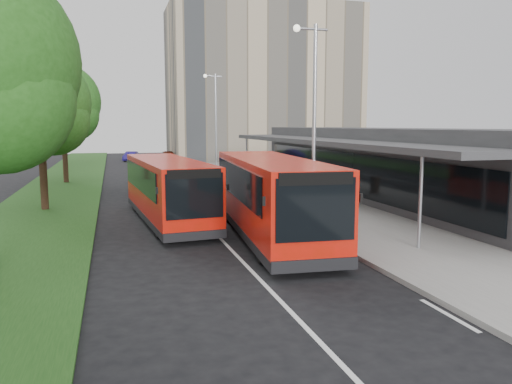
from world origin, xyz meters
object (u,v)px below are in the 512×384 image
litter_bin (285,188)px  car_far (131,156)px  bus_main (271,197)px  lamp_post_far (215,118)px  lamp_post_near (312,112)px  bus_second (168,190)px  car_near (168,156)px  bollard (237,173)px  tree_far (62,106)px  tree_mid (39,109)px

litter_bin → car_far: bearing=102.3°
bus_main → litter_bin: bus_main is taller
litter_bin → lamp_post_far: bearing=96.7°
lamp_post_near → bus_second: lamp_post_near is taller
bus_second → bus_main: bearing=-56.7°
bus_second → lamp_post_far: bearing=67.1°
bus_second → car_far: bus_second is taller
car_near → bollard: bearing=-75.4°
lamp_post_near → bollard: (1.08, 17.03, -4.13)m
tree_far → bus_second: (5.53, -16.44, -4.09)m
tree_far → car_near: tree_far is taller
bus_main → car_far: 42.60m
lamp_post_near → tree_mid: bearing=147.6°
tree_far → lamp_post_far: size_ratio=1.06×
bollard → bus_main: bearing=-100.2°
tree_far → lamp_post_near: tree_far is taller
bus_main → car_far: bearing=99.1°
lamp_post_far → litter_bin: size_ratio=8.37×
litter_bin → car_far: (-7.26, 33.37, -0.07)m
lamp_post_far → litter_bin: 13.25m
litter_bin → bus_main: bearing=-112.4°
tree_mid → car_far: bearing=81.0°
tree_far → car_near: bearing=63.1°
tree_far → lamp_post_far: 11.19m
car_far → bus_second: bearing=-72.9°
tree_far → lamp_post_near: size_ratio=1.06×
lamp_post_near → lamp_post_far: bearing=90.0°
litter_bin → car_near: (-3.35, 29.82, 0.05)m
tree_mid → bus_second: (5.53, -4.44, -3.56)m
car_near → car_far: car_near is taller
tree_far → bollard: tree_far is taller
lamp_post_far → bus_main: lamp_post_far is taller
lamp_post_near → car_far: bearing=98.1°
bollard → lamp_post_far: bearing=110.0°
lamp_post_near → bollard: bearing=86.4°
tree_mid → litter_bin: 13.33m
bollard → car_far: bearing=106.1°
bus_main → lamp_post_far: bearing=88.4°
lamp_post_far → tree_mid: bearing=-130.7°
lamp_post_far → litter_bin: bearing=-83.3°
lamp_post_near → bollard: size_ratio=9.21×
lamp_post_near → bus_main: 4.23m
lamp_post_far → bollard: lamp_post_far is taller
tree_mid → car_far: 34.50m
bus_second → car_near: bus_second is taller
car_far → car_near: bearing=-25.4°
tree_mid → tree_far: tree_far is taller
tree_mid → bus_main: (8.86, -8.65, -3.43)m
bus_second → bollard: size_ratio=11.20×
bollard → car_far: size_ratio=0.26×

